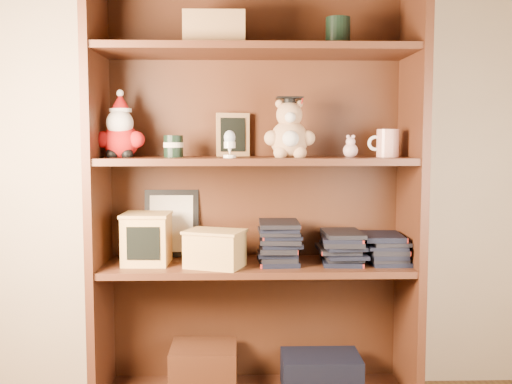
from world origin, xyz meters
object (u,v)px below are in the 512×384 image
(bookcase, at_px, (255,202))
(grad_teddy_bear, at_px, (289,134))
(treats_box, at_px, (147,238))
(teacher_mug, at_px, (387,143))

(bookcase, height_order, grad_teddy_bear, bookcase)
(bookcase, xyz_separation_m, treats_box, (-0.41, -0.05, -0.13))
(grad_teddy_bear, relative_size, treats_box, 1.20)
(grad_teddy_bear, bearing_deg, teacher_mug, 1.08)
(grad_teddy_bear, xyz_separation_m, teacher_mug, (0.37, 0.01, -0.04))
(teacher_mug, bearing_deg, treats_box, -179.95)
(teacher_mug, height_order, treats_box, teacher_mug)
(teacher_mug, relative_size, treats_box, 0.61)
(bookcase, height_order, treats_box, bookcase)
(teacher_mug, bearing_deg, grad_teddy_bear, -178.92)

